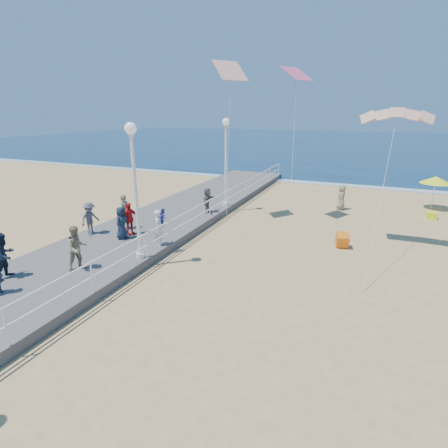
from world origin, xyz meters
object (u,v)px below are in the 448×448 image
at_px(box_kite, 342,241).
at_px(spectator_2, 90,218).
at_px(beach_walker_c, 341,197).
at_px(beach_umbrella, 436,180).
at_px(spectator_1, 77,248).
at_px(lamp_post_mid, 135,178).
at_px(spectator_3, 129,219).
at_px(spectator_4, 122,223).
at_px(spectator_5, 208,200).
at_px(spectator_7, 5,255).
at_px(spectator_6, 125,212).
at_px(lamp_post_far, 226,153).
at_px(toddler_held, 164,217).
at_px(woman_holding_toddler, 159,228).
at_px(beach_chair_left, 432,215).

bearing_deg(box_kite, spectator_2, -174.43).
distance_m(beach_walker_c, beach_umbrella, 6.07).
distance_m(spectator_1, box_kite, 11.47).
relative_size(lamp_post_mid, spectator_3, 3.36).
bearing_deg(spectator_4, spectator_5, -18.78).
distance_m(lamp_post_mid, box_kite, 9.77).
relative_size(spectator_7, beach_walker_c, 1.03).
bearing_deg(spectator_6, lamp_post_far, -22.83).
bearing_deg(lamp_post_far, spectator_6, -114.83).
height_order(lamp_post_far, spectator_4, lamp_post_far).
distance_m(toddler_held, spectator_6, 3.20).
height_order(woman_holding_toddler, spectator_2, woman_holding_toddler).
bearing_deg(spectator_4, beach_chair_left, -53.76).
bearing_deg(lamp_post_far, woman_holding_toddler, -90.38).
bearing_deg(lamp_post_mid, spectator_5, 92.92).
relative_size(spectator_1, beach_chair_left, 3.10).
bearing_deg(beach_chair_left, woman_holding_toddler, -137.77).
bearing_deg(toddler_held, spectator_1, 143.36).
xyz_separation_m(spectator_6, beach_chair_left, (14.75, 9.57, -1.09)).
xyz_separation_m(spectator_1, spectator_2, (-2.50, 3.30, -0.07)).
height_order(woman_holding_toddler, beach_chair_left, woman_holding_toddler).
distance_m(beach_walker_c, beach_chair_left, 5.22).
xyz_separation_m(spectator_4, spectator_5, (1.74, 5.59, -0.04)).
xyz_separation_m(spectator_1, spectator_3, (-0.69, 3.94, -0.06)).
height_order(spectator_5, beach_walker_c, spectator_5).
height_order(spectator_3, beach_walker_c, spectator_3).
distance_m(spectator_3, box_kite, 10.13).
bearing_deg(spectator_1, lamp_post_mid, -15.52).
distance_m(woman_holding_toddler, spectator_6, 3.09).
bearing_deg(spectator_2, spectator_5, -27.05).
bearing_deg(spectator_7, box_kite, -64.41).
height_order(lamp_post_far, spectator_1, lamp_post_far).
bearing_deg(spectator_1, spectator_7, 151.98).
relative_size(box_kite, beach_umbrella, 0.28).
distance_m(lamp_post_far, spectator_3, 7.61).
distance_m(spectator_5, box_kite, 7.98).
distance_m(spectator_2, beach_umbrella, 20.89).
height_order(lamp_post_far, spectator_7, lamp_post_far).
distance_m(lamp_post_mid, spectator_6, 4.65).
xyz_separation_m(woman_holding_toddler, spectator_6, (-2.83, 1.25, 0.09)).
bearing_deg(spectator_6, beach_umbrella, -49.24).
relative_size(spectator_5, beach_umbrella, 0.68).
xyz_separation_m(spectator_2, beach_walker_c, (10.64, 10.85, -0.37)).
xyz_separation_m(spectator_5, beach_walker_c, (7.05, 5.22, -0.32)).
height_order(lamp_post_mid, beach_chair_left, lamp_post_mid).
bearing_deg(spectator_1, beach_umbrella, -15.84).
xyz_separation_m(toddler_held, spectator_6, (-2.98, 1.10, -0.37)).
xyz_separation_m(lamp_post_mid, spectator_1, (-1.46, -1.81, -2.41)).
distance_m(spectator_5, spectator_6, 5.02).
distance_m(lamp_post_mid, lamp_post_far, 9.00).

